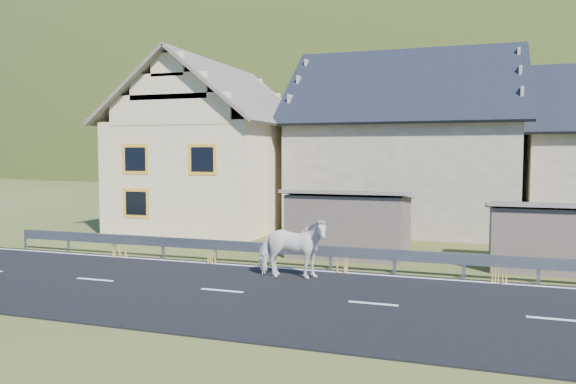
% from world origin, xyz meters
% --- Properties ---
extents(ground, '(160.00, 160.00, 0.00)m').
position_xyz_m(ground, '(0.00, 0.00, 0.00)').
color(ground, '#363D13').
rests_on(ground, ground).
extents(road, '(60.00, 7.00, 0.04)m').
position_xyz_m(road, '(0.00, 0.00, 0.02)').
color(road, black).
rests_on(road, ground).
extents(lane_markings, '(60.00, 6.60, 0.01)m').
position_xyz_m(lane_markings, '(0.00, 0.00, 0.04)').
color(lane_markings, silver).
rests_on(lane_markings, road).
extents(guardrail, '(28.10, 0.09, 0.75)m').
position_xyz_m(guardrail, '(-0.00, 3.68, 0.56)').
color(guardrail, '#93969B').
rests_on(guardrail, ground).
extents(shed_left, '(4.30, 3.30, 2.40)m').
position_xyz_m(shed_left, '(-2.00, 6.50, 1.10)').
color(shed_left, '#68594E').
rests_on(shed_left, ground).
extents(shed_right, '(3.80, 2.90, 2.20)m').
position_xyz_m(shed_right, '(4.50, 6.00, 1.00)').
color(shed_right, '#68594E').
rests_on(shed_right, ground).
extents(house_cream, '(7.80, 9.80, 8.30)m').
position_xyz_m(house_cream, '(-10.00, 12.00, 4.36)').
color(house_cream, beige).
rests_on(house_cream, ground).
extents(house_stone_a, '(10.80, 9.80, 8.90)m').
position_xyz_m(house_stone_a, '(-1.00, 15.00, 4.63)').
color(house_stone_a, '#AFA38A').
rests_on(house_stone_a, ground).
extents(mountain, '(440.00, 280.00, 260.00)m').
position_xyz_m(mountain, '(5.00, 180.00, -20.00)').
color(mountain, '#233213').
rests_on(mountain, ground).
extents(conifer_patch, '(76.00, 50.00, 28.00)m').
position_xyz_m(conifer_patch, '(-55.00, 110.00, 6.00)').
color(conifer_patch, black).
rests_on(conifer_patch, ground).
extents(horse, '(1.16, 2.18, 1.77)m').
position_xyz_m(horse, '(-2.72, 2.01, 0.93)').
color(horse, white).
rests_on(horse, road).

